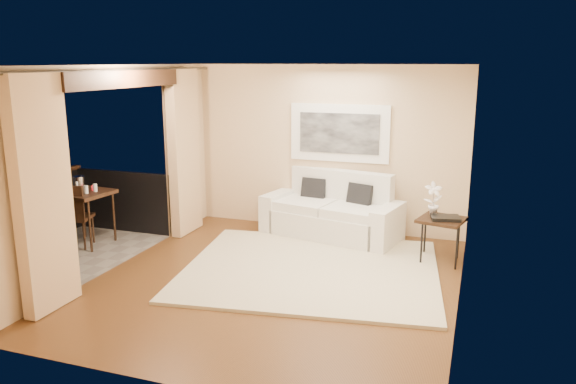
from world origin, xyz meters
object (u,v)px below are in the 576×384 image
at_px(side_table, 441,222).
at_px(balcony_chair_near, 50,220).
at_px(balcony_chair_far, 73,212).
at_px(orchid, 433,199).
at_px(ice_bucket, 79,183).
at_px(bistro_table, 85,197).
at_px(sofa, 333,214).

distance_m(side_table, balcony_chair_near, 5.43).
height_order(balcony_chair_far, balcony_chair_near, balcony_chair_near).
height_order(orchid, ice_bucket, orchid).
bearing_deg(bistro_table, side_table, 10.53).
bearing_deg(bistro_table, balcony_chair_far, -102.54).
relative_size(bistro_table, ice_bucket, 4.15).
bearing_deg(ice_bucket, orchid, 10.82).
relative_size(orchid, balcony_chair_near, 0.46).
height_order(sofa, balcony_chair_far, sofa).
height_order(side_table, orchid, orchid).
relative_size(side_table, bistro_table, 0.84).
xyz_separation_m(sofa, balcony_chair_near, (-3.44, -2.39, 0.23)).
height_order(bistro_table, balcony_chair_far, balcony_chair_far).
height_order(side_table, balcony_chair_near, balcony_chair_near).
relative_size(bistro_table, balcony_chair_near, 0.81).
xyz_separation_m(orchid, balcony_chair_far, (-5.08, -1.33, -0.30)).
bearing_deg(balcony_chair_far, sofa, -168.86).
bearing_deg(bistro_table, sofa, 25.04).
bearing_deg(sofa, balcony_chair_far, -140.34).
distance_m(balcony_chair_far, balcony_chair_near, 0.55).
bearing_deg(balcony_chair_near, orchid, 26.59).
bearing_deg(orchid, balcony_chair_near, -159.47).
relative_size(orchid, balcony_chair_far, 0.48).
bearing_deg(ice_bucket, balcony_chair_far, -69.33).
bearing_deg(balcony_chair_far, side_table, 176.26).
bearing_deg(sofa, ice_bucket, -145.51).
xyz_separation_m(balcony_chair_far, balcony_chair_near, (0.07, -0.55, 0.03)).
xyz_separation_m(sofa, bistro_table, (-3.46, -1.62, 0.38)).
distance_m(side_table, bistro_table, 5.26).
distance_m(side_table, orchid, 0.36).
bearing_deg(orchid, sofa, 162.04).
height_order(balcony_chair_far, ice_bucket, ice_bucket).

